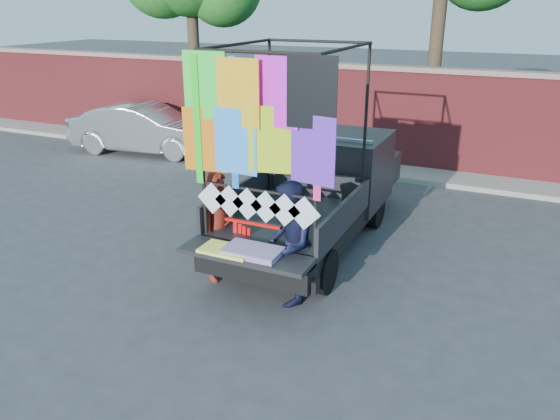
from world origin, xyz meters
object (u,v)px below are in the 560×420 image
at_px(pickup_truck, 324,186).
at_px(man, 289,244).
at_px(woman, 220,226).
at_px(sedan, 145,128).

xyz_separation_m(pickup_truck, man, (0.44, -2.67, 0.02)).
xyz_separation_m(pickup_truck, woman, (-0.82, -2.44, -0.01)).
bearing_deg(woman, pickup_truck, 0.63).
height_order(sedan, man, man).
bearing_deg(sedan, man, -138.09).
bearing_deg(sedan, woman, -142.55).
distance_m(pickup_truck, man, 2.70).
relative_size(pickup_truck, man, 3.09).
distance_m(woman, man, 1.28).
bearing_deg(man, sedan, -150.03).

